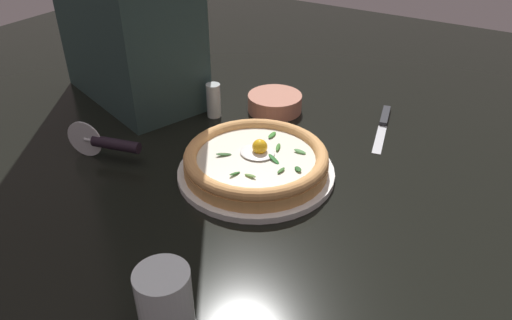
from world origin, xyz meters
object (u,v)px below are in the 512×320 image
at_px(table_knife, 384,122).
at_px(drinking_glass, 166,309).
at_px(pizza, 256,160).
at_px(pepper_shaker, 214,100).
at_px(side_bowl, 275,103).
at_px(pizza_cutter, 107,143).

xyz_separation_m(table_knife, drinking_glass, (-0.04, -0.68, 0.04)).
xyz_separation_m(pizza, pepper_shaker, (-0.21, 0.15, 0.01)).
bearing_deg(table_knife, pizza, -113.19).
height_order(side_bowl, table_knife, side_bowl).
bearing_deg(side_bowl, drinking_glass, -72.36).
distance_m(pizza, drinking_glass, 0.37).
bearing_deg(drinking_glass, table_knife, 86.23).
relative_size(pizza, drinking_glass, 2.57).
relative_size(table_knife, drinking_glass, 2.01).
relative_size(pizza, table_knife, 1.28).
bearing_deg(pizza_cutter, drinking_glass, -35.08).
xyz_separation_m(side_bowl, pepper_shaker, (-0.10, -0.10, 0.02)).
height_order(pizza, table_knife, pizza).
relative_size(pizza_cutter, table_knife, 0.74).
xyz_separation_m(pizza_cutter, drinking_glass, (0.36, -0.26, 0.01)).
bearing_deg(pizza, table_knife, 66.81).
height_order(pizza, side_bowl, pizza).
bearing_deg(pizza_cutter, pepper_shaker, 75.67).
height_order(side_bowl, pepper_shaker, pepper_shaker).
height_order(side_bowl, drinking_glass, drinking_glass).
relative_size(drinking_glass, pepper_shaker, 1.33).
distance_m(side_bowl, drinking_glass, 0.64).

